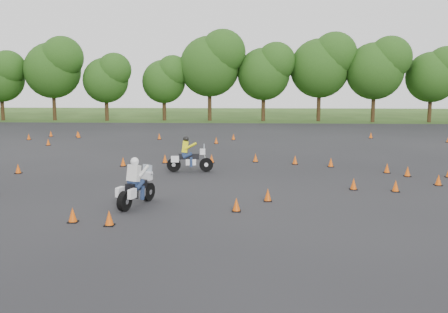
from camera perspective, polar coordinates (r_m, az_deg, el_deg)
ground at (r=17.60m, az=-0.64°, el=-5.77°), size 140.00×140.00×0.00m
asphalt_pad at (r=23.45m, az=0.24°, el=-2.18°), size 62.00×62.00×0.00m
treeline at (r=51.85m, az=3.89°, el=8.73°), size 87.08×32.76×10.80m
traffic_cones at (r=24.08m, az=-1.07°, el=-1.36°), size 36.65×32.74×0.45m
rider_yellow at (r=24.28m, az=-3.92°, el=0.26°), size 2.31×0.85×1.75m
rider_white at (r=17.80m, az=-10.02°, el=-2.82°), size 1.38×2.38×1.76m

